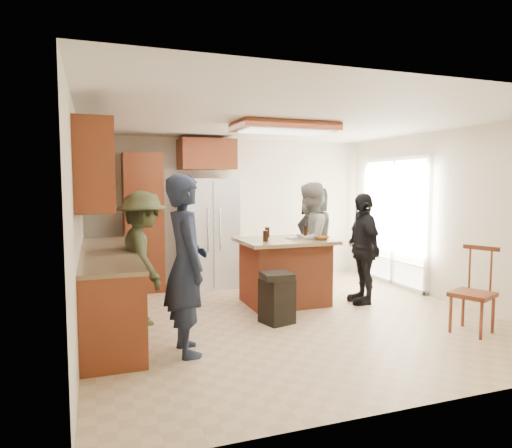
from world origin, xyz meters
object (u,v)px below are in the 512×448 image
object	(u,v)px
person_behind_right	(315,238)
person_counter	(143,258)
person_side_right	(363,248)
person_front_left	(186,265)
refrigerator	(208,233)
person_behind_left	(310,241)
trash_bin	(277,297)
spindle_chair	(473,294)
kitchen_island	(285,271)

from	to	relation	value
person_behind_right	person_counter	world-z (taller)	person_behind_right
person_side_right	person_front_left	bearing A→B (deg)	-58.55
person_side_right	refrigerator	distance (m)	2.57
refrigerator	person_behind_left	bearing A→B (deg)	-48.95
person_front_left	person_behind_right	xyz separation A→B (m)	(2.52, 2.11, -0.06)
person_counter	trash_bin	xyz separation A→B (m)	(1.55, -0.54, -0.50)
person_side_right	spindle_chair	xyz separation A→B (m)	(0.46, -1.58, -0.34)
person_behind_left	person_side_right	xyz separation A→B (m)	(0.64, -0.41, -0.08)
person_counter	trash_bin	world-z (taller)	person_counter
person_behind_right	refrigerator	world-z (taller)	refrigerator
person_behind_right	person_side_right	size ratio (longest dim) A/B	1.06
person_side_right	trash_bin	distance (m)	1.68
spindle_chair	refrigerator	bearing A→B (deg)	124.30
person_front_left	person_behind_right	bearing A→B (deg)	-53.02
refrigerator	spindle_chair	distance (m)	4.10
person_behind_right	trash_bin	size ratio (longest dim) A/B	2.68
person_side_right	person_counter	bearing A→B (deg)	-81.30
person_behind_left	trash_bin	bearing A→B (deg)	10.57
person_counter	refrigerator	xyz separation A→B (m)	(1.24, 1.73, 0.08)
person_counter	spindle_chair	xyz separation A→B (m)	(3.54, -1.64, -0.36)
refrigerator	kitchen_island	bearing A→B (deg)	-62.17
person_behind_right	kitchen_island	bearing A→B (deg)	1.20
trash_bin	spindle_chair	xyz separation A→B (m)	(1.99, -1.09, 0.13)
person_behind_left	person_front_left	bearing A→B (deg)	0.77
person_behind_right	trash_bin	distance (m)	2.04
person_side_right	refrigerator	world-z (taller)	refrigerator
person_front_left	person_counter	distance (m)	1.20
person_behind_right	spindle_chair	xyz separation A→B (m)	(0.71, -2.59, -0.39)
person_side_right	kitchen_island	size ratio (longest dim) A/B	1.24
trash_bin	spindle_chair	distance (m)	2.28
person_counter	trash_bin	bearing A→B (deg)	-117.43
person_behind_left	person_side_right	bearing A→B (deg)	112.78
person_behind_left	refrigerator	distance (m)	1.83
person_front_left	kitchen_island	distance (m)	2.27
kitchen_island	trash_bin	xyz separation A→B (m)	(-0.46, -0.83, -0.16)
person_front_left	kitchen_island	world-z (taller)	person_front_left
person_front_left	spindle_chair	xyz separation A→B (m)	(3.23, -0.48, -0.45)
person_behind_right	person_counter	xyz separation A→B (m)	(-2.83, -0.96, -0.03)
spindle_chair	person_front_left	bearing A→B (deg)	171.57
person_behind_left	spindle_chair	xyz separation A→B (m)	(1.10, -1.99, -0.42)
person_front_left	spindle_chair	distance (m)	3.30
person_front_left	trash_bin	size ratio (longest dim) A/B	2.87
person_side_right	refrigerator	size ratio (longest dim) A/B	0.88
person_side_right	refrigerator	xyz separation A→B (m)	(-1.84, 1.79, 0.11)
person_front_left	refrigerator	bearing A→B (deg)	-20.89
person_behind_left	kitchen_island	size ratio (longest dim) A/B	1.36
kitchen_island	trash_bin	world-z (taller)	kitchen_island
kitchen_island	spindle_chair	world-z (taller)	spindle_chair
kitchen_island	spindle_chair	bearing A→B (deg)	-51.40
person_behind_left	person_side_right	world-z (taller)	person_behind_left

